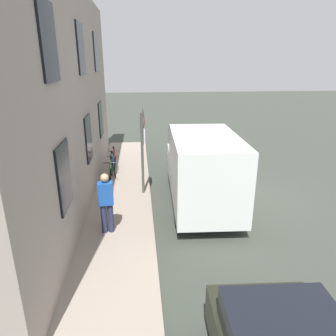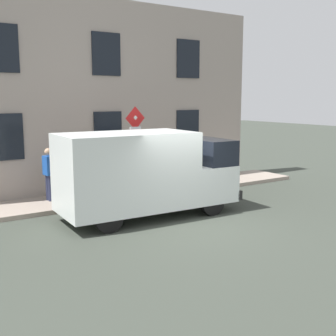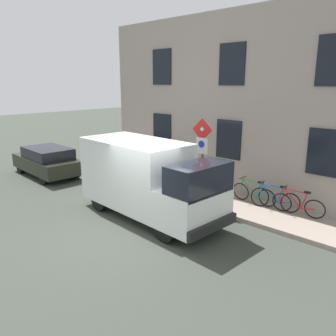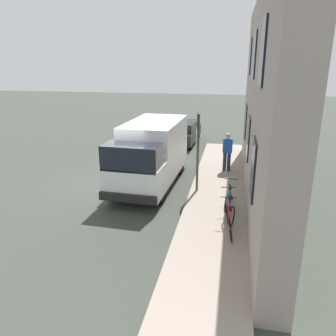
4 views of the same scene
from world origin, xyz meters
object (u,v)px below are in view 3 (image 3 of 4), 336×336
object	(u,v)px
bicycle_red	(298,204)
bicycle_blue	(275,199)
bicycle_green	(253,193)
delivery_van	(148,178)
parked_hatchback	(47,161)
pedestrian	(168,161)
sign_post_stacked	(202,149)

from	to	relation	value
bicycle_red	bicycle_blue	bearing A→B (deg)	-6.27
bicycle_green	delivery_van	bearing A→B (deg)	56.94
parked_hatchback	pedestrian	size ratio (longest dim) A/B	2.37
sign_post_stacked	bicycle_red	size ratio (longest dim) A/B	1.71
delivery_van	bicycle_blue	bearing A→B (deg)	50.05
sign_post_stacked	parked_hatchback	xyz separation A→B (m)	(-1.77, 7.88, -1.38)
parked_hatchback	bicycle_blue	distance (m)	10.52
bicycle_red	pedestrian	distance (m)	5.65
delivery_van	pedestrian	bearing A→B (deg)	124.96
delivery_van	bicycle_green	bearing A→B (deg)	59.07
parked_hatchback	pedestrian	distance (m)	5.98
bicycle_red	pedestrian	size ratio (longest dim) A/B	1.00
sign_post_stacked	delivery_van	distance (m)	2.19
bicycle_red	bicycle_blue	distance (m)	0.81
bicycle_red	delivery_van	bearing A→B (deg)	34.28
sign_post_stacked	pedestrian	xyz separation A→B (m)	(1.07, 2.62, -1.04)
parked_hatchback	bicycle_blue	xyz separation A→B (m)	(3.04, -10.07, -0.22)
delivery_van	parked_hatchback	xyz separation A→B (m)	(0.14, 7.16, -0.60)
sign_post_stacked	bicycle_green	bearing A→B (deg)	-47.09
bicycle_red	pedestrian	world-z (taller)	pedestrian
delivery_van	pedestrian	distance (m)	3.54
bicycle_red	bicycle_green	world-z (taller)	same
parked_hatchback	bicycle_red	world-z (taller)	parked_hatchback
delivery_van	parked_hatchback	size ratio (longest dim) A/B	1.33
sign_post_stacked	parked_hatchback	distance (m)	8.19
parked_hatchback	pedestrian	world-z (taller)	pedestrian
pedestrian	delivery_van	bearing A→B (deg)	117.17
parked_hatchback	sign_post_stacked	bearing A→B (deg)	-164.83
pedestrian	sign_post_stacked	bearing A→B (deg)	152.51
delivery_van	bicycle_blue	xyz separation A→B (m)	(3.18, -2.91, -0.82)
delivery_van	parked_hatchback	distance (m)	7.18
sign_post_stacked	bicycle_red	world-z (taller)	sign_post_stacked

